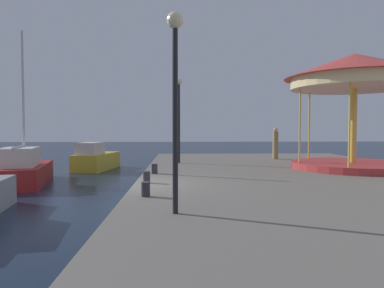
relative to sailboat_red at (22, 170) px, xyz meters
name	(u,v)px	position (x,y,z in m)	size (l,w,h in m)	color
ground_plane	(134,207)	(5.96, -5.02, -0.69)	(120.00, 120.00, 0.00)	#162338
quay_dock	(321,194)	(12.39, -5.02, -0.29)	(12.87, 28.24, 0.80)	slate
sailboat_red	(22,170)	(0.00, 0.00, 0.00)	(3.19, 5.53, 7.39)	maroon
motorboat_yellow	(96,159)	(2.10, 5.82, 0.01)	(2.37, 4.40, 1.81)	gold
carousel	(354,83)	(15.53, -0.96, 4.06)	(6.30, 6.30, 5.31)	#B23333
lamp_post_near_edge	(175,77)	(7.40, -9.25, 3.08)	(0.36, 0.36, 4.35)	black
lamp_post_mid_promenade	(179,105)	(7.47, 2.04, 3.22)	(0.36, 0.36, 4.59)	black
bollard_south	(146,189)	(6.56, -7.31, 0.31)	(0.24, 0.24, 0.40)	#2D2D33
bollard_center	(155,169)	(6.46, -2.39, 0.31)	(0.24, 0.24, 0.40)	#2D2D33
bollard_north	(147,177)	(6.36, -4.88, 0.31)	(0.24, 0.24, 0.40)	#2D2D33
person_far_corner	(275,144)	(13.38, 4.32, 1.02)	(0.34, 0.34, 1.93)	#937A4C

